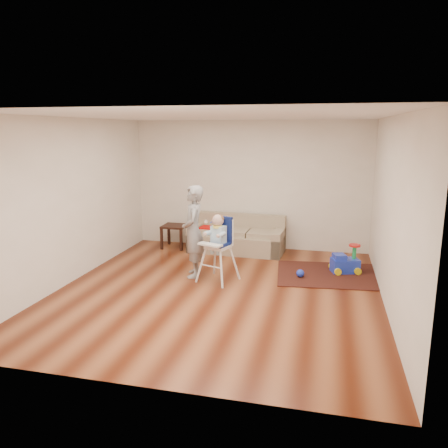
% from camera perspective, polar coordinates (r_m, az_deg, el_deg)
% --- Properties ---
extents(ground, '(5.50, 5.50, 0.00)m').
position_cam_1_polar(ground, '(7.01, -0.77, -8.70)').
color(ground, '#4A1808').
rests_on(ground, ground).
extents(room_envelope, '(5.04, 5.52, 2.72)m').
position_cam_1_polar(room_envelope, '(7.09, 0.24, 7.14)').
color(room_envelope, silver).
rests_on(room_envelope, ground).
extents(sofa, '(1.99, 0.90, 0.75)m').
position_cam_1_polar(sofa, '(9.08, 1.62, -1.32)').
color(sofa, gray).
rests_on(sofa, ground).
extents(side_table, '(0.50, 0.50, 0.50)m').
position_cam_1_polar(side_table, '(9.49, -6.45, -1.60)').
color(side_table, black).
rests_on(side_table, ground).
extents(area_rug, '(2.03, 1.61, 0.02)m').
position_cam_1_polar(area_rug, '(7.95, 13.97, -6.44)').
color(area_rug, black).
rests_on(area_rug, ground).
extents(ride_on_toy, '(0.55, 0.46, 0.51)m').
position_cam_1_polar(ride_on_toy, '(8.05, 15.57, -4.33)').
color(ride_on_toy, '#1D36C9').
rests_on(ride_on_toy, area_rug).
extents(toy_ball, '(0.14, 0.14, 0.14)m').
position_cam_1_polar(toy_ball, '(7.67, 9.93, -6.36)').
color(toy_ball, '#1D36C9').
rests_on(toy_ball, area_rug).
extents(high_chair, '(0.68, 0.68, 1.15)m').
position_cam_1_polar(high_chair, '(7.29, -0.80, -3.29)').
color(high_chair, white).
rests_on(high_chair, ground).
extents(adult, '(0.52, 0.66, 1.59)m').
position_cam_1_polar(adult, '(7.50, -4.02, -0.99)').
color(adult, gray).
rests_on(adult, ground).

